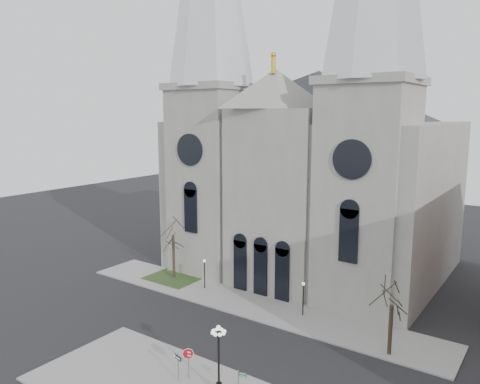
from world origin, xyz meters
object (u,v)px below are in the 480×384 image
Objects in this scene: one_way_sign at (178,363)px; stop_sign at (188,357)px; globe_lamp at (219,351)px; street_name_sign at (240,382)px.

stop_sign is at bearing 71.73° from one_way_sign.
street_name_sign is at bearing 13.66° from globe_lamp.
stop_sign is 4.41m from street_name_sign.
globe_lamp is 2.48× the size of street_name_sign.
stop_sign reaches higher than one_way_sign.
street_name_sign is at bearing 23.95° from one_way_sign.
stop_sign is at bearing 176.19° from globe_lamp.
one_way_sign is at bearing -138.14° from stop_sign.
globe_lamp is (2.91, -0.19, 1.43)m from stop_sign.
one_way_sign is (-3.31, -0.44, -1.73)m from globe_lamp.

